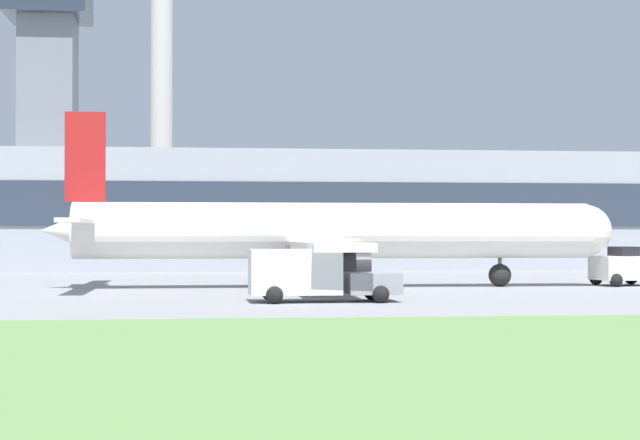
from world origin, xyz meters
TOP-DOWN VIEW (x-y plane):
  - ground_plane at (0.00, 0.00)m, footprint 400.00×400.00m
  - terminal_building at (-1.04, 31.74)m, footprint 65.78×13.14m
  - smokestack_left at (-10.81, 60.07)m, footprint 2.63×2.63m
  - airplane at (-0.33, 2.40)m, footprint 29.46×26.97m
  - pushback_tug at (15.56, 2.52)m, footprint 3.34×3.02m
  - baggage_truck at (-2.26, -9.22)m, footprint 6.08×2.75m

SIDE VIEW (x-z plane):
  - ground_plane at x=0.00m, z-range 0.00..0.00m
  - pushback_tug at x=15.56m, z-range -0.10..1.97m
  - baggage_truck at x=-2.26m, z-range 0.00..2.12m
  - airplane at x=-0.33m, z-range -1.64..7.22m
  - terminal_building at x=-1.04m, z-range -6.37..16.29m
  - smokestack_left at x=-10.81m, z-range 0.11..31.49m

